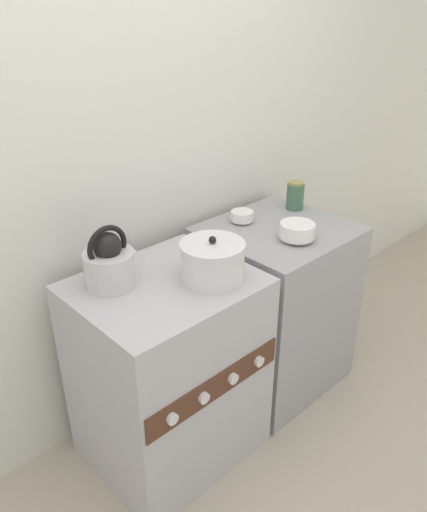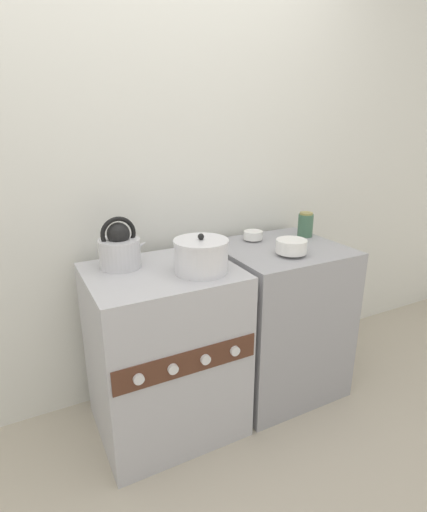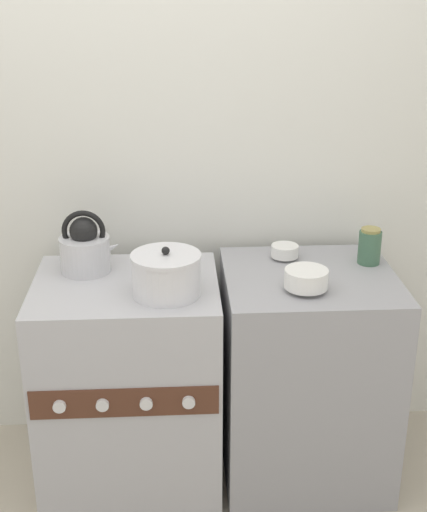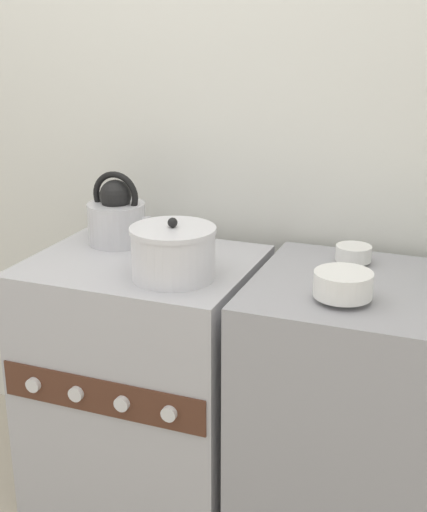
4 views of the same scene
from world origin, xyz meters
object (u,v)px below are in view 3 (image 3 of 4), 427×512
kettle (85,248)px  storage_jar (370,246)px  enamel_bowl (306,279)px  small_ceramic_bowl (285,251)px  stove (130,383)px  cooking_pot (166,274)px

kettle → storage_jar: bearing=-0.3°
kettle → enamel_bowl: size_ratio=1.56×
kettle → small_ceramic_bowl: kettle is taller
stove → enamel_bowl: enamel_bowl is taller
kettle → storage_jar: size_ratio=1.70×
stove → enamel_bowl: size_ratio=5.51×
stove → storage_jar: bearing=7.4°
cooking_pot → storage_jar: (0.77, 0.22, 0.00)m
cooking_pot → enamel_bowl: size_ratio=1.60×
enamel_bowl → storage_jar: 0.37m
stove → cooking_pot: size_ratio=3.45×
enamel_bowl → kettle: bearing=162.9°
enamel_bowl → storage_jar: storage_jar is taller
stove → kettle: 0.54m
small_ceramic_bowl → storage_jar: (0.31, -0.06, 0.04)m
storage_jar → kettle: bearing=179.7°
stove → kettle: (-0.15, 0.12, 0.51)m
stove → small_ceramic_bowl: size_ratio=7.96×
small_ceramic_bowl → storage_jar: size_ratio=0.75×
cooking_pot → small_ceramic_bowl: size_ratio=2.31×
stove → storage_jar: size_ratio=6.00×
stove → small_ceramic_bowl: 0.78m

